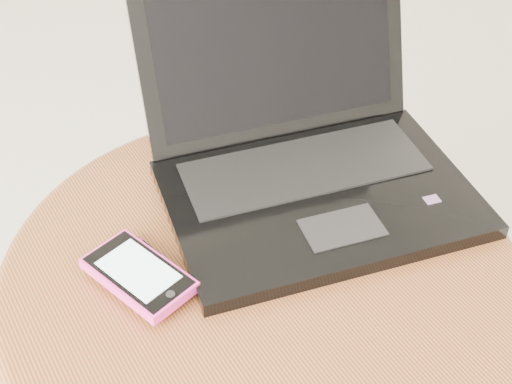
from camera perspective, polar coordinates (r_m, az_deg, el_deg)
table at (r=0.91m, az=0.43°, el=-10.05°), size 0.60×0.60×0.48m
laptop at (r=0.91m, az=3.94°, el=2.98°), size 0.42×0.40×0.23m
phone_black at (r=0.82m, az=-8.34°, el=-6.43°), size 0.08×0.11×0.01m
phone_pink at (r=0.80m, az=-9.17°, el=-6.39°), size 0.10×0.14×0.01m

